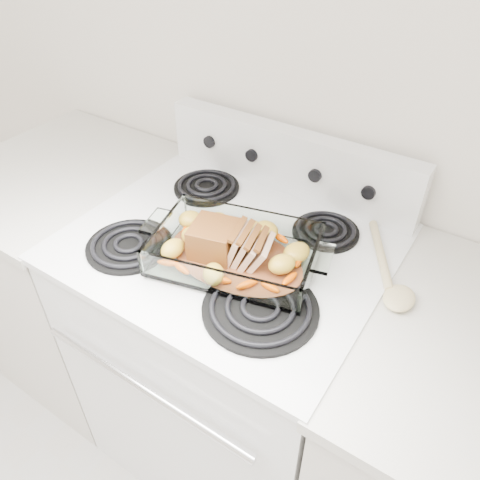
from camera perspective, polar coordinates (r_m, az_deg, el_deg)
The scene contains 7 objects.
electric_range at distance 1.50m, azimuth -1.03°, elevation -13.52°, with size 0.78×0.70×1.12m.
counter_left at distance 1.85m, azimuth -18.32°, elevation -4.12°, with size 0.58×0.68×0.93m.
counter_right at distance 1.43m, azimuth 23.98°, elevation -24.62°, with size 0.58×0.68×0.93m.
baking_dish at distance 1.09m, azimuth -0.58°, elevation -1.73°, with size 0.37×0.24×0.07m.
pork_roast at distance 1.09m, azimuth -1.77°, elevation -0.09°, with size 0.19×0.10×0.08m.
roast_vegetables at distance 1.11m, azimuth 0.21°, elevation -0.46°, with size 0.32×0.18×0.04m.
wooden_spoon at distance 1.11m, azimuth 17.88°, elevation -4.41°, with size 0.19×0.27×0.02m.
Camera 1 is at (0.53, 0.91, 1.67)m, focal length 35.00 mm.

